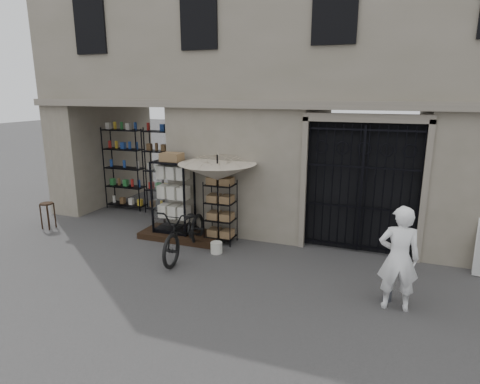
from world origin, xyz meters
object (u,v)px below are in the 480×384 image
at_px(white_bucket, 216,248).
at_px(market_umbrella, 217,167).
at_px(display_cabinet, 173,200).
at_px(wooden_stool, 48,215).
at_px(bicycle, 187,255).
at_px(wire_rack, 221,213).
at_px(shopkeeper, 393,308).
at_px(steel_bollard, 389,279).

bearing_deg(white_bucket, market_umbrella, 109.33).
distance_m(display_cabinet, wooden_stool, 3.55).
xyz_separation_m(white_bucket, bicycle, (-0.59, -0.33, -0.13)).
bearing_deg(market_umbrella, display_cabinet, -179.95).
height_order(wire_rack, market_umbrella, market_umbrella).
relative_size(wooden_stool, shopkeeper, 0.39).
height_order(market_umbrella, white_bucket, market_umbrella).
height_order(wire_rack, wooden_stool, wire_rack).
bearing_deg(wire_rack, wooden_stool, -171.69).
xyz_separation_m(wire_rack, shopkeeper, (3.91, -1.79, -0.74)).
bearing_deg(steel_bollard, market_umbrella, 158.58).
xyz_separation_m(display_cabinet, bicycle, (0.81, -0.91, -0.94)).
height_order(market_umbrella, shopkeeper, market_umbrella).
distance_m(display_cabinet, bicycle, 1.54).
height_order(white_bucket, shopkeeper, white_bucket).
distance_m(bicycle, wooden_stool, 4.29).
bearing_deg(wooden_stool, white_bucket, -0.04).
bearing_deg(wire_rack, white_bucket, -75.10).
xyz_separation_m(market_umbrella, steel_bollard, (3.84, -1.50, -1.44)).
distance_m(display_cabinet, shopkeeper, 5.50).
bearing_deg(wooden_stool, wire_rack, 7.92).
distance_m(bicycle, steel_bollard, 4.28).
distance_m(wooden_stool, steel_bollard, 8.53).
bearing_deg(shopkeeper, steel_bollard, -69.34).
relative_size(wire_rack, shopkeeper, 0.85).
height_order(white_bucket, steel_bollard, steel_bollard).
distance_m(white_bucket, bicycle, 0.68).
height_order(market_umbrella, wooden_stool, market_umbrella).
relative_size(steel_bollard, shopkeeper, 0.45).
bearing_deg(steel_bollard, shopkeeper, -63.43).
bearing_deg(market_umbrella, shopkeeper, -23.59).
height_order(wire_rack, white_bucket, wire_rack).
bearing_deg(white_bucket, wire_rack, 104.51).
xyz_separation_m(market_umbrella, wooden_stool, (-4.64, -0.58, -1.48)).
bearing_deg(steel_bollard, white_bucket, 165.79).
height_order(display_cabinet, wooden_stool, display_cabinet).
distance_m(white_bucket, steel_bollard, 3.76).
bearing_deg(bicycle, market_umbrella, 62.98).
bearing_deg(wooden_stool, market_umbrella, 7.14).
xyz_separation_m(market_umbrella, shopkeeper, (3.94, -1.72, -1.84)).
xyz_separation_m(display_cabinet, steel_bollard, (5.02, -1.50, -0.54)).
height_order(steel_bollard, shopkeeper, steel_bollard).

